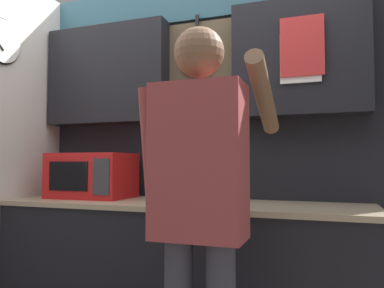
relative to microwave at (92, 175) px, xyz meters
name	(u,v)px	position (x,y,z in m)	size (l,w,h in m)	color
base_cabinet_counter	(179,280)	(0.66, -0.05, -0.62)	(2.25, 0.60, 0.93)	black
back_wall_unit	(193,115)	(0.65, 0.21, 0.41)	(2.82, 0.23, 2.43)	black
microwave	(92,175)	(0.00, 0.00, 0.00)	(0.53, 0.36, 0.30)	red
knife_block	(175,184)	(0.61, 0.00, -0.05)	(0.12, 0.16, 0.28)	brown
utensil_crock	(203,187)	(0.79, 0.00, -0.06)	(0.11, 0.11, 0.35)	white
person	(200,193)	(1.00, -0.70, -0.04)	(0.54, 0.64, 1.74)	#383842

